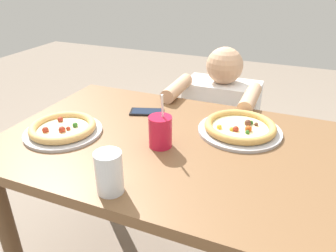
# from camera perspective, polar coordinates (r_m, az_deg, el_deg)

# --- Properties ---
(dining_table) EXTENTS (1.26, 0.85, 0.75)m
(dining_table) POSITION_cam_1_polar(r_m,az_deg,el_deg) (1.30, -0.42, -6.74)
(dining_table) COLOR brown
(dining_table) RESTS_ON ground
(pizza_near) EXTENTS (0.31, 0.31, 0.04)m
(pizza_near) POSITION_cam_1_polar(r_m,az_deg,el_deg) (1.35, -17.98, -0.47)
(pizza_near) COLOR #B7B7BC
(pizza_near) RESTS_ON dining_table
(pizza_far) EXTENTS (0.33, 0.33, 0.04)m
(pizza_far) POSITION_cam_1_polar(r_m,az_deg,el_deg) (1.32, 12.52, -0.30)
(pizza_far) COLOR #B7B7BC
(pizza_far) RESTS_ON dining_table
(drink_cup_colored) EXTENTS (0.09, 0.09, 0.21)m
(drink_cup_colored) POSITION_cam_1_polar(r_m,az_deg,el_deg) (1.18, -1.51, -0.94)
(drink_cup_colored) COLOR red
(drink_cup_colored) RESTS_ON dining_table
(water_cup_clear) EXTENTS (0.08, 0.08, 0.13)m
(water_cup_clear) POSITION_cam_1_polar(r_m,az_deg,el_deg) (0.96, -10.32, -7.93)
(water_cup_clear) COLOR silver
(water_cup_clear) RESTS_ON dining_table
(cell_phone) EXTENTS (0.17, 0.12, 0.01)m
(cell_phone) POSITION_cam_1_polar(r_m,az_deg,el_deg) (1.47, -3.73, 2.50)
(cell_phone) COLOR black
(cell_phone) RESTS_ON dining_table
(diner_seated) EXTENTS (0.44, 0.53, 0.96)m
(diner_seated) POSITION_cam_1_polar(r_m,az_deg,el_deg) (1.96, 8.88, -1.92)
(diner_seated) COLOR #333847
(diner_seated) RESTS_ON ground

